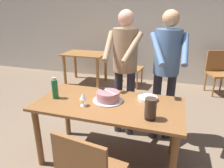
% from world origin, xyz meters
% --- Properties ---
extents(ground_plane, '(14.00, 14.00, 0.00)m').
position_xyz_m(ground_plane, '(0.00, 0.00, 0.00)').
color(ground_plane, '#7A6651').
extents(back_wall, '(10.00, 0.12, 2.70)m').
position_xyz_m(back_wall, '(0.00, 3.17, 1.35)').
color(back_wall, beige).
rests_on(back_wall, ground_plane).
extents(main_dining_table, '(1.61, 0.80, 0.75)m').
position_xyz_m(main_dining_table, '(0.00, 0.00, 0.63)').
color(main_dining_table, brown).
rests_on(main_dining_table, ground_plane).
extents(cake_on_platter, '(0.34, 0.34, 0.11)m').
position_xyz_m(cake_on_platter, '(-0.02, 0.05, 0.80)').
color(cake_on_platter, silver).
rests_on(cake_on_platter, main_dining_table).
extents(cake_knife, '(0.24, 0.16, 0.02)m').
position_xyz_m(cake_knife, '(-0.08, 0.09, 0.87)').
color(cake_knife, silver).
rests_on(cake_knife, cake_on_platter).
extents(plate_stack, '(0.22, 0.22, 0.04)m').
position_xyz_m(plate_stack, '(0.40, 0.21, 0.77)').
color(plate_stack, white).
rests_on(plate_stack, main_dining_table).
extents(wine_glass_near, '(0.08, 0.08, 0.14)m').
position_xyz_m(wine_glass_near, '(-0.23, -0.14, 0.85)').
color(wine_glass_near, silver).
rests_on(wine_glass_near, main_dining_table).
extents(water_bottle, '(0.07, 0.07, 0.25)m').
position_xyz_m(water_bottle, '(-0.62, -0.06, 0.86)').
color(water_bottle, '#1E6B38').
rests_on(water_bottle, main_dining_table).
extents(hurricane_lamp, '(0.11, 0.11, 0.21)m').
position_xyz_m(hurricane_lamp, '(0.48, -0.21, 0.86)').
color(hurricane_lamp, black).
rests_on(hurricane_lamp, main_dining_table).
extents(person_cutting_cake, '(0.46, 0.57, 1.72)m').
position_xyz_m(person_cutting_cake, '(0.03, 0.61, 1.08)').
color(person_cutting_cake, '#2D2D38').
rests_on(person_cutting_cake, ground_plane).
extents(person_standing_beside, '(0.46, 0.58, 1.72)m').
position_xyz_m(person_standing_beside, '(0.56, 0.64, 1.08)').
color(person_standing_beside, '#2D2D38').
rests_on(person_standing_beside, ground_plane).
extents(background_table, '(1.00, 0.70, 0.74)m').
position_xyz_m(background_table, '(-1.42, 2.47, 0.58)').
color(background_table, '#9E6633').
rests_on(background_table, ground_plane).
extents(background_chair_0, '(0.56, 0.56, 0.90)m').
position_xyz_m(background_chair_0, '(1.56, 2.73, 0.49)').
color(background_chair_0, '#9E6633').
rests_on(background_chair_0, ground_plane).
extents(background_chair_1, '(0.49, 0.49, 0.90)m').
position_xyz_m(background_chair_1, '(-0.34, 2.58, 0.49)').
color(background_chair_1, '#9E6633').
rests_on(background_chair_1, ground_plane).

